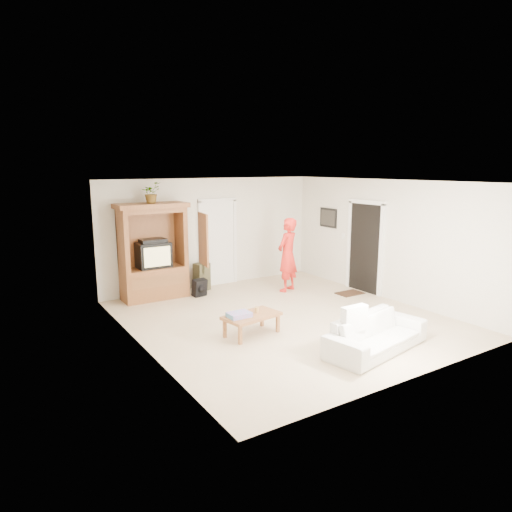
% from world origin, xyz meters
% --- Properties ---
extents(floor, '(6.00, 6.00, 0.00)m').
position_xyz_m(floor, '(0.00, 0.00, 0.00)').
color(floor, tan).
rests_on(floor, ground).
extents(ceiling, '(6.00, 6.00, 0.00)m').
position_xyz_m(ceiling, '(0.00, 0.00, 2.60)').
color(ceiling, white).
rests_on(ceiling, floor).
extents(wall_back, '(5.50, 0.00, 5.50)m').
position_xyz_m(wall_back, '(0.00, 3.00, 1.30)').
color(wall_back, silver).
rests_on(wall_back, floor).
extents(wall_front, '(5.50, 0.00, 5.50)m').
position_xyz_m(wall_front, '(0.00, -3.00, 1.30)').
color(wall_front, silver).
rests_on(wall_front, floor).
extents(wall_left, '(0.00, 6.00, 6.00)m').
position_xyz_m(wall_left, '(-2.75, 0.00, 1.30)').
color(wall_left, silver).
rests_on(wall_left, floor).
extents(wall_right, '(0.00, 6.00, 6.00)m').
position_xyz_m(wall_right, '(2.75, 0.00, 1.30)').
color(wall_right, silver).
rests_on(wall_right, floor).
extents(armoire, '(1.82, 1.14, 2.10)m').
position_xyz_m(armoire, '(-1.58, 2.66, 0.91)').
color(armoire, brown).
rests_on(armoire, floor).
extents(door_back, '(0.85, 0.05, 2.04)m').
position_xyz_m(door_back, '(0.15, 2.97, 1.02)').
color(door_back, white).
rests_on(door_back, floor).
extents(doorway_right, '(0.05, 0.90, 2.04)m').
position_xyz_m(doorway_right, '(2.73, 0.60, 1.02)').
color(doorway_right, black).
rests_on(doorway_right, floor).
extents(framed_picture, '(0.03, 0.60, 0.48)m').
position_xyz_m(framed_picture, '(2.73, 1.90, 1.60)').
color(framed_picture, black).
rests_on(framed_picture, wall_right).
extents(doormat, '(0.60, 0.40, 0.02)m').
position_xyz_m(doormat, '(2.30, 0.60, 0.01)').
color(doormat, '#382316').
rests_on(doormat, floor).
extents(plant, '(0.52, 0.51, 0.45)m').
position_xyz_m(plant, '(-1.60, 2.63, 2.32)').
color(plant, '#4C7238').
rests_on(plant, armoire).
extents(man, '(0.74, 0.63, 1.72)m').
position_xyz_m(man, '(1.24, 1.58, 0.86)').
color(man, red).
rests_on(man, floor).
extents(sofa, '(2.00, 1.08, 0.55)m').
position_xyz_m(sofa, '(0.33, -2.04, 0.28)').
color(sofa, silver).
rests_on(sofa, floor).
extents(coffee_table, '(1.06, 0.69, 0.37)m').
position_xyz_m(coffee_table, '(-0.97, -0.40, 0.32)').
color(coffee_table, '#A06237').
rests_on(coffee_table, floor).
extents(towel, '(0.38, 0.29, 0.08)m').
position_xyz_m(towel, '(-1.22, -0.40, 0.41)').
color(towel, '#D045A4').
rests_on(towel, coffee_table).
extents(candle, '(0.08, 0.08, 0.10)m').
position_xyz_m(candle, '(-0.84, -0.36, 0.42)').
color(candle, tan).
rests_on(candle, coffee_table).
extents(backpack_black, '(0.33, 0.23, 0.38)m').
position_xyz_m(backpack_black, '(-0.71, 2.25, 0.19)').
color(backpack_black, black).
rests_on(backpack_black, floor).
extents(backpack_olive, '(0.39, 0.33, 0.65)m').
position_xyz_m(backpack_olive, '(-0.43, 2.70, 0.32)').
color(backpack_olive, '#47442B').
rests_on(backpack_olive, floor).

